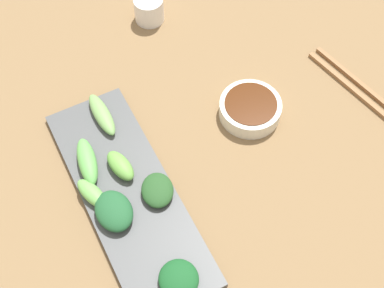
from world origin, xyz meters
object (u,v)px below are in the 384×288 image
(sauce_bowl, at_px, (250,108))
(serving_plate, at_px, (129,195))
(tea_cup, at_px, (149,9))
(chopsticks, at_px, (360,90))

(sauce_bowl, bearing_deg, serving_plate, 11.24)
(tea_cup, bearing_deg, chopsticks, 127.82)
(chopsticks, bearing_deg, serving_plate, -11.18)
(tea_cup, bearing_deg, serving_plate, 60.15)
(sauce_bowl, distance_m, tea_cup, 0.29)
(sauce_bowl, height_order, chopsticks, sauce_bowl)
(sauce_bowl, relative_size, serving_plate, 0.27)
(sauce_bowl, height_order, serving_plate, sauce_bowl)
(serving_plate, distance_m, tea_cup, 0.39)
(chopsticks, height_order, tea_cup, tea_cup)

